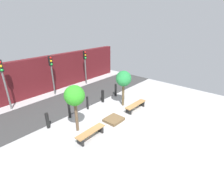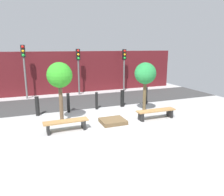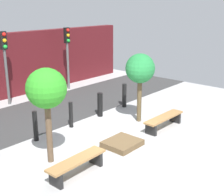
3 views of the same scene
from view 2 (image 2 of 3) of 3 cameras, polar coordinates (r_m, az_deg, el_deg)
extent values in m
plane|color=#A5A5A5|center=(10.13, -0.07, -6.31)|extent=(18.00, 18.00, 0.00)
cube|color=#363636|center=(14.10, -6.55, -0.73)|extent=(18.00, 3.62, 0.01)
cube|color=#511419|center=(16.85, -9.50, 6.74)|extent=(16.20, 0.50, 3.06)
cube|color=black|center=(9.13, -16.40, -7.78)|extent=(0.11, 0.44, 0.40)
cube|color=black|center=(9.37, -7.47, -6.79)|extent=(0.11, 0.44, 0.40)
cube|color=#9E7242|center=(9.14, -11.94, -5.96)|extent=(1.83, 0.48, 0.06)
cube|color=black|center=(10.34, 7.58, -4.87)|extent=(0.11, 0.43, 0.39)
cube|color=black|center=(11.15, 14.84, -3.86)|extent=(0.11, 0.43, 0.39)
cube|color=#9E7242|center=(10.66, 11.40, -3.19)|extent=(1.96, 0.47, 0.06)
cube|color=brown|center=(9.98, 0.22, -6.08)|extent=(1.09, 0.98, 0.18)
cylinder|color=brown|center=(10.06, -13.17, -1.19)|extent=(0.17, 0.17, 1.88)
sphere|color=green|center=(9.83, -13.55, 5.87)|extent=(1.12, 1.12, 1.12)
cylinder|color=brown|center=(11.46, 8.49, 0.49)|extent=(0.17, 0.17, 1.77)
sphere|color=#25813D|center=(11.26, 8.70, 6.40)|extent=(1.10, 1.10, 1.10)
cylinder|color=black|center=(11.55, -18.94, -2.04)|extent=(0.20, 0.20, 0.98)
cylinder|color=black|center=(11.70, -11.34, -1.26)|extent=(0.16, 0.16, 1.02)
cylinder|color=black|center=(12.06, -4.05, -0.75)|extent=(0.15, 0.15, 0.96)
cylinder|color=black|center=(12.60, 2.70, -0.11)|extent=(0.21, 0.21, 0.97)
cylinder|color=black|center=(13.29, 8.83, 0.62)|extent=(0.19, 0.19, 1.04)
cylinder|color=slate|center=(15.43, -21.79, 6.23)|extent=(0.12, 0.12, 3.51)
cube|color=black|center=(15.35, -22.24, 11.29)|extent=(0.28, 0.16, 0.78)
sphere|color=red|center=(15.24, -22.32, 12.26)|extent=(0.17, 0.17, 0.17)
sphere|color=orange|center=(15.24, -22.24, 11.28)|extent=(0.17, 0.17, 0.17)
sphere|color=green|center=(15.25, -22.15, 10.31)|extent=(0.17, 0.17, 0.17)
cylinder|color=#525252|center=(15.84, -8.72, 6.70)|extent=(0.12, 0.12, 3.25)
cube|color=black|center=(15.75, -8.88, 11.17)|extent=(0.28, 0.16, 0.78)
sphere|color=red|center=(15.64, -8.82, 12.11)|extent=(0.17, 0.17, 0.17)
sphere|color=orange|center=(15.64, -8.79, 11.16)|extent=(0.17, 0.17, 0.17)
sphere|color=green|center=(15.66, -8.75, 10.21)|extent=(0.17, 0.17, 0.17)
cylinder|color=#585858|center=(16.98, 3.16, 7.19)|extent=(0.12, 0.12, 3.21)
cube|color=black|center=(16.90, 3.21, 11.28)|extent=(0.28, 0.16, 0.78)
sphere|color=red|center=(16.80, 3.38, 12.16)|extent=(0.17, 0.17, 0.17)
sphere|color=orange|center=(16.80, 3.37, 11.27)|extent=(0.17, 0.17, 0.17)
sphere|color=green|center=(16.81, 3.35, 10.38)|extent=(0.17, 0.17, 0.17)
camera|label=1|loc=(5.21, -83.88, 30.74)|focal=28.00mm
camera|label=3|loc=(4.80, -74.74, 15.82)|focal=50.00mm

